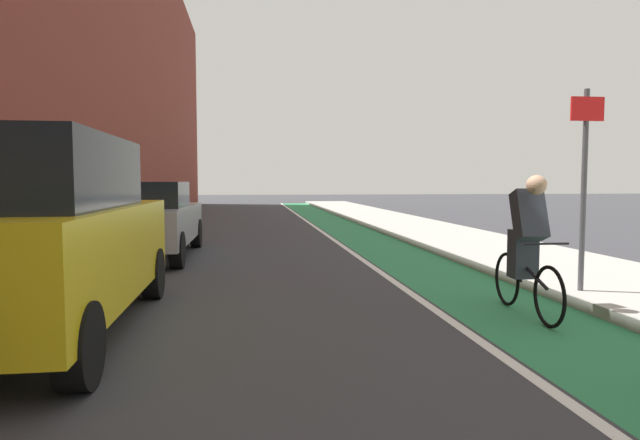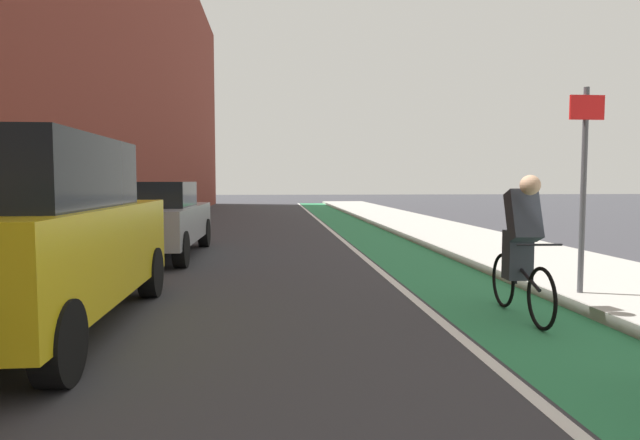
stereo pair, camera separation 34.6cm
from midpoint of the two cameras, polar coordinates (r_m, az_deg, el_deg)
The scene contains 9 objects.
ground_plane at distance 14.05m, azimuth -6.51°, elevation -2.27°, with size 97.51×97.51×0.00m, color #38383D.
bike_lane_paint at distance 16.30m, azimuth 3.02°, elevation -1.38°, with size 1.60×44.32×0.00m, color #2D8451.
lane_divider_stripe at distance 16.16m, azimuth -0.12°, elevation -1.42°, with size 0.12×44.32×0.00m, color white.
sidewalk_right at distance 16.83m, azimuth 10.37°, elevation -1.03°, with size 2.78×44.32×0.14m, color #A8A59E.
building_facade_left at distance 17.24m, azimuth -25.68°, elevation 17.49°, with size 4.15×44.32×11.34m.
parked_suv_yellow_cab at distance 6.17m, azimuth -29.03°, elevation -1.35°, with size 1.94×4.32×1.98m.
parked_sedan_silver at distance 11.64m, azimuth -18.64°, elevation 0.12°, with size 1.97×4.28×1.53m.
cyclist_trailing at distance 6.64m, azimuth 19.31°, elevation -2.52°, with size 0.48×1.71×1.61m.
street_sign_post at distance 7.65m, azimuth 24.62°, elevation 4.61°, with size 0.44×0.07×2.56m.
Camera 1 is at (-0.37, 4.22, 1.54)m, focal length 30.82 mm.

